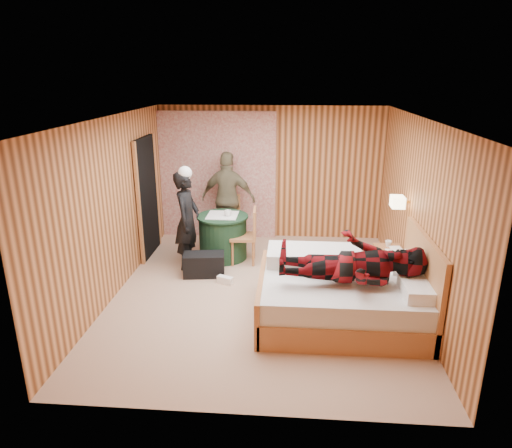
# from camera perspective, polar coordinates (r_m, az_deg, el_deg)

# --- Properties ---
(floor) EXTENTS (4.20, 5.00, 0.01)m
(floor) POSITION_cam_1_polar(r_m,az_deg,el_deg) (6.72, 0.68, -8.63)
(floor) COLOR tan
(floor) RESTS_ON ground
(ceiling) EXTENTS (4.20, 5.00, 0.01)m
(ceiling) POSITION_cam_1_polar(r_m,az_deg,el_deg) (6.02, 0.77, 13.10)
(ceiling) COLOR white
(ceiling) RESTS_ON wall_back
(wall_back) EXTENTS (4.20, 0.02, 2.50)m
(wall_back) POSITION_cam_1_polar(r_m,az_deg,el_deg) (8.68, 1.83, 6.36)
(wall_back) COLOR #DA8E53
(wall_back) RESTS_ON floor
(wall_left) EXTENTS (0.02, 5.00, 2.50)m
(wall_left) POSITION_cam_1_polar(r_m,az_deg,el_deg) (6.73, -17.44, 1.96)
(wall_left) COLOR #DA8E53
(wall_left) RESTS_ON floor
(wall_right) EXTENTS (0.02, 5.00, 2.50)m
(wall_right) POSITION_cam_1_polar(r_m,az_deg,el_deg) (6.47, 19.60, 1.11)
(wall_right) COLOR #DA8E53
(wall_right) RESTS_ON floor
(curtain) EXTENTS (2.20, 0.08, 2.40)m
(curtain) POSITION_cam_1_polar(r_m,az_deg,el_deg) (8.72, -4.80, 6.03)
(curtain) COLOR beige
(curtain) RESTS_ON floor
(doorway) EXTENTS (0.06, 0.90, 2.05)m
(doorway) POSITION_cam_1_polar(r_m,az_deg,el_deg) (8.04, -13.43, 3.24)
(doorway) COLOR black
(doorway) RESTS_ON floor
(wall_lamp) EXTENTS (0.26, 0.24, 0.16)m
(wall_lamp) POSITION_cam_1_polar(r_m,az_deg,el_deg) (6.84, 17.30, 2.67)
(wall_lamp) COLOR gold
(wall_lamp) RESTS_ON wall_right
(bed) EXTENTS (2.14, 1.69, 1.16)m
(bed) POSITION_cam_1_polar(r_m,az_deg,el_deg) (6.07, 11.02, -8.60)
(bed) COLOR tan
(bed) RESTS_ON floor
(nightstand) EXTENTS (0.43, 0.58, 0.56)m
(nightstand) POSITION_cam_1_polar(r_m,az_deg,el_deg) (7.17, 16.18, -5.10)
(nightstand) COLOR tan
(nightstand) RESTS_ON floor
(round_table) EXTENTS (0.87, 0.87, 0.77)m
(round_table) POSITION_cam_1_polar(r_m,az_deg,el_deg) (7.84, -4.15, -1.54)
(round_table) COLOR #1D3F27
(round_table) RESTS_ON floor
(chair_far) EXTENTS (0.42, 0.42, 0.93)m
(chair_far) POSITION_cam_1_polar(r_m,az_deg,el_deg) (8.44, -3.48, 1.01)
(chair_far) COLOR tan
(chair_far) RESTS_ON floor
(chair_near) EXTENTS (0.45, 0.45, 0.94)m
(chair_near) POSITION_cam_1_polar(r_m,az_deg,el_deg) (7.58, -0.99, -0.98)
(chair_near) COLOR tan
(chair_near) RESTS_ON floor
(duffel_bag) EXTENTS (0.68, 0.42, 0.36)m
(duffel_bag) POSITION_cam_1_polar(r_m,az_deg,el_deg) (7.26, -6.52, -5.05)
(duffel_bag) COLOR black
(duffel_bag) RESTS_ON floor
(sneaker_left) EXTENTS (0.26, 0.18, 0.11)m
(sneaker_left) POSITION_cam_1_polar(r_m,az_deg,el_deg) (7.02, -3.88, -6.98)
(sneaker_left) COLOR white
(sneaker_left) RESTS_ON floor
(sneaker_right) EXTENTS (0.28, 0.14, 0.12)m
(sneaker_right) POSITION_cam_1_polar(r_m,az_deg,el_deg) (6.93, 1.74, -7.24)
(sneaker_right) COLOR white
(sneaker_right) RESTS_ON floor
(woman_standing) EXTENTS (0.44, 0.62, 1.60)m
(woman_standing) POSITION_cam_1_polar(r_m,az_deg,el_deg) (7.41, -8.59, 0.46)
(woman_standing) COLOR black
(woman_standing) RESTS_ON floor
(man_at_table) EXTENTS (1.06, 0.57, 1.72)m
(man_at_table) POSITION_cam_1_polar(r_m,az_deg,el_deg) (8.39, -3.48, 3.19)
(man_at_table) COLOR #72694C
(man_at_table) RESTS_ON floor
(man_on_bed) EXTENTS (0.86, 0.67, 1.77)m
(man_on_bed) POSITION_cam_1_polar(r_m,az_deg,el_deg) (5.59, 11.99, -3.48)
(man_on_bed) COLOR maroon
(man_on_bed) RESTS_ON bed
(book_lower) EXTENTS (0.22, 0.26, 0.02)m
(book_lower) POSITION_cam_1_polar(r_m,az_deg,el_deg) (7.02, 16.46, -3.16)
(book_lower) COLOR white
(book_lower) RESTS_ON nightstand
(book_upper) EXTENTS (0.18, 0.24, 0.02)m
(book_upper) POSITION_cam_1_polar(r_m,az_deg,el_deg) (7.01, 16.47, -3.01)
(book_upper) COLOR white
(book_upper) RESTS_ON nightstand
(cup_nightstand) EXTENTS (0.13, 0.13, 0.09)m
(cup_nightstand) POSITION_cam_1_polar(r_m,az_deg,el_deg) (7.17, 16.21, -2.37)
(cup_nightstand) COLOR white
(cup_nightstand) RESTS_ON nightstand
(cup_table) EXTENTS (0.15, 0.15, 0.10)m
(cup_table) POSITION_cam_1_polar(r_m,az_deg,el_deg) (7.65, -3.53, 1.37)
(cup_table) COLOR white
(cup_table) RESTS_ON round_table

